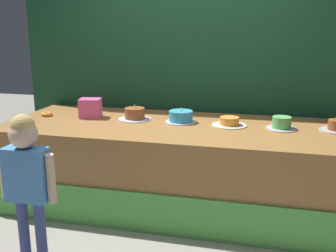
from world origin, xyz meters
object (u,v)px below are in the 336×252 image
object	(u,v)px
cake_far_left	(135,114)
cake_right	(282,124)
donut	(47,114)
cake_far_right	(336,126)
child_figure	(27,170)
pink_box	(90,108)
cake_left	(181,117)
cake_center	(229,122)

from	to	relation	value
cake_far_left	cake_right	size ratio (longest dim) A/B	1.19
donut	cake_far_right	xyz separation A→B (m)	(2.81, 0.08, 0.02)
child_figure	cake_right	size ratio (longest dim) A/B	4.00
cake_far_left	child_figure	bearing A→B (deg)	-104.31
cake_right	donut	bearing A→B (deg)	-179.31
pink_box	cake_left	bearing A→B (deg)	0.70
pink_box	child_figure	bearing A→B (deg)	-84.72
cake_center	cake_far_right	distance (m)	0.94
cake_far_left	cake_far_right	world-z (taller)	cake_far_left
cake_far_right	cake_right	bearing A→B (deg)	-174.07
pink_box	cake_center	bearing A→B (deg)	-0.53
cake_left	cake_center	size ratio (longest dim) A/B	0.92
pink_box	cake_left	xyz separation A→B (m)	(0.94, 0.01, -0.04)
pink_box	cake_far_right	distance (m)	2.34
pink_box	cake_far_right	world-z (taller)	pink_box
cake_far_left	cake_center	size ratio (longest dim) A/B	1.03
pink_box	cake_far_right	bearing A→B (deg)	0.60
cake_far_left	cake_left	xyz separation A→B (m)	(0.47, -0.01, 0.00)
donut	cake_far_left	distance (m)	0.94
child_figure	cake_far_left	world-z (taller)	child_figure
cake_center	cake_right	xyz separation A→B (m)	(0.47, -0.01, 0.02)
cake_left	pink_box	bearing A→B (deg)	-179.30
cake_center	cake_far_right	world-z (taller)	cake_far_right
child_figure	donut	world-z (taller)	child_figure
cake_right	cake_far_right	size ratio (longest dim) A/B	0.98
child_figure	donut	xyz separation A→B (m)	(-0.59, 1.28, 0.09)
cake_far_left	cake_left	bearing A→B (deg)	-0.75
cake_center	pink_box	bearing A→B (deg)	179.47
donut	cake_far_left	size ratio (longest dim) A/B	0.35
cake_left	cake_far_left	bearing A→B (deg)	179.25
pink_box	cake_center	size ratio (longest dim) A/B	0.64
donut	child_figure	bearing A→B (deg)	-65.23
pink_box	cake_left	size ratio (longest dim) A/B	0.69
cake_far_right	child_figure	bearing A→B (deg)	-148.50
cake_left	cake_right	world-z (taller)	cake_left
child_figure	cake_left	world-z (taller)	child_figure
cake_far_left	cake_far_right	distance (m)	1.87
donut	cake_left	bearing A→B (deg)	2.61
donut	cake_left	distance (m)	1.41
child_figure	cake_far_right	world-z (taller)	child_figure
child_figure	pink_box	distance (m)	1.35
pink_box	donut	xyz separation A→B (m)	(-0.47, -0.05, -0.08)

